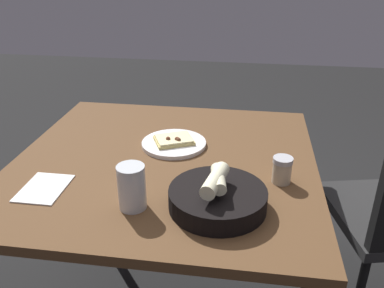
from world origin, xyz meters
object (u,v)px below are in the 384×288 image
(pizza_plate, at_px, (174,143))
(beer_glass, at_px, (132,190))
(dining_table, at_px, (165,175))
(pepper_shaker, at_px, (282,171))
(bread_basket, at_px, (217,197))

(pizza_plate, relative_size, beer_glass, 1.82)
(dining_table, distance_m, beer_glass, 0.30)
(dining_table, xyz_separation_m, beer_glass, (0.28, -0.03, 0.12))
(beer_glass, bearing_deg, pepper_shaker, 115.41)
(pepper_shaker, bearing_deg, dining_table, -104.24)
(dining_table, height_order, pepper_shaker, pepper_shaker)
(dining_table, xyz_separation_m, bread_basket, (0.25, 0.19, 0.09))
(dining_table, height_order, beer_glass, beer_glass)
(pizza_plate, xyz_separation_m, bread_basket, (0.35, 0.18, 0.02))
(bread_basket, distance_m, beer_glass, 0.22)
(dining_table, distance_m, bread_basket, 0.33)
(dining_table, relative_size, pepper_shaker, 12.18)
(beer_glass, height_order, pepper_shaker, beer_glass)
(pizza_plate, bearing_deg, beer_glass, -5.77)
(pizza_plate, bearing_deg, pepper_shaker, 61.42)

